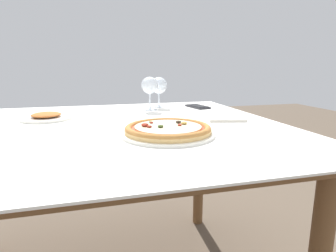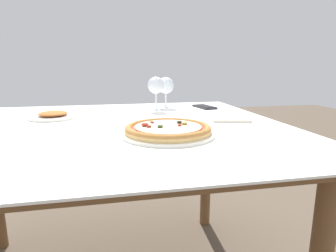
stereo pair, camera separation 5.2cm
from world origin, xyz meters
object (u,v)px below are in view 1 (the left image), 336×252
Objects in this scene: wine_glass_far_left at (159,86)px; cell_phone at (198,106)px; dining_table at (100,147)px; wine_glass_far_right at (150,86)px; side_plate at (46,117)px; pizza_plate at (168,130)px.

cell_phone is (0.19, -0.07, -0.11)m from wine_glass_far_left.
wine_glass_far_right is (0.26, 0.34, 0.19)m from dining_table.
wine_glass_far_right is 0.49m from side_plate.
pizza_plate is at bearing -100.45° from wine_glass_far_left.
dining_table is at bearing -44.80° from side_plate.
side_plate is at bearing -164.41° from wine_glass_far_right.
wine_glass_far_left reaches higher than pizza_plate.
wine_glass_far_left is at bearing 160.16° from cell_phone.
wine_glass_far_left is at bearing 52.78° from dining_table.
side_plate is (-0.72, -0.15, 0.01)m from cell_phone.
wine_glass_far_right is at bearing 52.62° from dining_table.
cell_phone is at bearing 4.31° from wine_glass_far_right.
side_plate reaches higher than cell_phone.
cell_phone is at bearing 34.49° from dining_table.
wine_glass_far_right is at bearing -126.59° from wine_glass_far_left.
wine_glass_far_left is at bearing 22.44° from side_plate.
wine_glass_far_right is (-0.07, -0.09, 0.01)m from wine_glass_far_left.
wine_glass_far_left is 0.79× the size of side_plate.
wine_glass_far_right is 0.82× the size of side_plate.
side_plate reaches higher than dining_table.
wine_glass_far_right reaches higher than pizza_plate.
cell_phone is 0.77× the size of side_plate.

